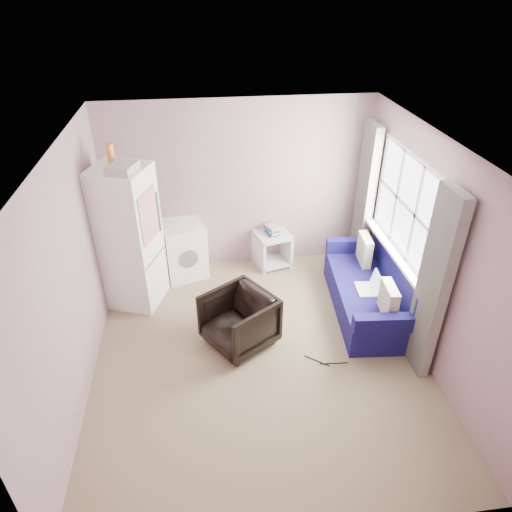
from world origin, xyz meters
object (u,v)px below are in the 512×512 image
(fridge, at_px, (129,238))
(sofa, at_px, (373,291))
(armchair, at_px, (239,318))
(side_table, at_px, (272,246))
(washing_machine, at_px, (183,248))

(fridge, xyz_separation_m, sofa, (3.12, -0.66, -0.67))
(fridge, relative_size, sofa, 1.12)
(armchair, xyz_separation_m, sofa, (1.81, 0.41, -0.07))
(side_table, bearing_deg, sofa, -48.59)
(fridge, distance_m, sofa, 3.25)
(armchair, height_order, sofa, sofa)
(sofa, bearing_deg, armchair, -162.28)
(washing_machine, height_order, sofa, same)
(side_table, distance_m, sofa, 1.72)
(washing_machine, distance_m, sofa, 2.76)
(armchair, distance_m, side_table, 1.83)
(armchair, relative_size, sofa, 0.39)
(side_table, bearing_deg, washing_machine, -176.48)
(fridge, distance_m, side_table, 2.18)
(sofa, bearing_deg, washing_machine, 159.06)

